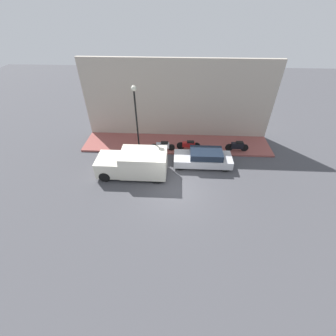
# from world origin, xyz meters

# --- Properties ---
(ground_plane) EXTENTS (60.00, 60.00, 0.00)m
(ground_plane) POSITION_xyz_m (0.00, 0.00, 0.00)
(ground_plane) COLOR #47474C
(sidewalk) EXTENTS (2.87, 15.12, 0.15)m
(sidewalk) POSITION_xyz_m (5.28, 0.00, 0.08)
(sidewalk) COLOR #934C47
(sidewalk) RESTS_ON ground_plane
(building_facade) EXTENTS (0.30, 15.12, 6.33)m
(building_facade) POSITION_xyz_m (6.86, 0.00, 3.17)
(building_facade) COLOR #B2A899
(building_facade) RESTS_ON ground_plane
(parked_car) EXTENTS (1.65, 4.14, 1.21)m
(parked_car) POSITION_xyz_m (2.66, -1.99, 0.59)
(parked_car) COLOR silver
(parked_car) RESTS_ON ground_plane
(delivery_van) EXTENTS (1.98, 4.69, 1.79)m
(delivery_van) POSITION_xyz_m (1.35, 2.84, 0.92)
(delivery_van) COLOR silver
(delivery_van) RESTS_ON ground_plane
(motorcycle_red) EXTENTS (0.30, 1.86, 0.75)m
(motorcycle_red) POSITION_xyz_m (4.40, -0.97, 0.57)
(motorcycle_red) COLOR #B21E1E
(motorcycle_red) RESTS_ON sidewalk
(motorcycle_black) EXTENTS (0.30, 1.78, 0.83)m
(motorcycle_black) POSITION_xyz_m (4.38, -4.73, 0.60)
(motorcycle_black) COLOR black
(motorcycle_black) RESTS_ON sidewalk
(scooter_silver) EXTENTS (0.30, 1.89, 0.74)m
(scooter_silver) POSITION_xyz_m (4.20, 1.05, 0.56)
(scooter_silver) COLOR #B7B7BF
(scooter_silver) RESTS_ON sidewalk
(streetlamp) EXTENTS (0.37, 0.37, 5.04)m
(streetlamp) POSITION_xyz_m (4.11, 2.92, 3.57)
(streetlamp) COLOR black
(streetlamp) RESTS_ON sidewalk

